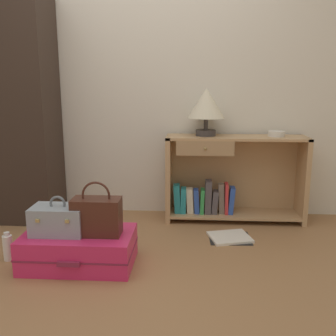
{
  "coord_description": "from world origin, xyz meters",
  "views": [
    {
      "loc": [
        0.51,
        -1.99,
        1.17
      ],
      "look_at": [
        0.33,
        0.84,
        0.55
      ],
      "focal_mm": 41.0,
      "sensor_mm": 36.0,
      "label": 1
    }
  ],
  "objects_px": {
    "bookshelf": "(228,180)",
    "bottle": "(8,247)",
    "suitcase_large": "(79,249)",
    "train_case": "(59,220)",
    "table_lamp": "(206,105)",
    "bowl": "(276,134)",
    "open_book_on_floor": "(230,237)",
    "handbag": "(97,216)"
  },
  "relations": [
    {
      "from": "bookshelf",
      "to": "table_lamp",
      "type": "height_order",
      "value": "table_lamp"
    },
    {
      "from": "train_case",
      "to": "bookshelf",
      "type": "bearing_deg",
      "value": 39.66
    },
    {
      "from": "train_case",
      "to": "bottle",
      "type": "height_order",
      "value": "train_case"
    },
    {
      "from": "handbag",
      "to": "bottle",
      "type": "distance_m",
      "value": 0.69
    },
    {
      "from": "train_case",
      "to": "handbag",
      "type": "relative_size",
      "value": 0.96
    },
    {
      "from": "suitcase_large",
      "to": "train_case",
      "type": "relative_size",
      "value": 2.13
    },
    {
      "from": "table_lamp",
      "to": "train_case",
      "type": "distance_m",
      "value": 1.54
    },
    {
      "from": "suitcase_large",
      "to": "open_book_on_floor",
      "type": "xyz_separation_m",
      "value": [
        1.04,
        0.5,
        -0.1
      ]
    },
    {
      "from": "bookshelf",
      "to": "bowl",
      "type": "xyz_separation_m",
      "value": [
        0.39,
        -0.0,
        0.41
      ]
    },
    {
      "from": "table_lamp",
      "to": "open_book_on_floor",
      "type": "bearing_deg",
      "value": -68.03
    },
    {
      "from": "bookshelf",
      "to": "bottle",
      "type": "height_order",
      "value": "bookshelf"
    },
    {
      "from": "bowl",
      "to": "open_book_on_floor",
      "type": "bearing_deg",
      "value": -132.02
    },
    {
      "from": "suitcase_large",
      "to": "table_lamp",
      "type": "bearing_deg",
      "value": 48.71
    },
    {
      "from": "bookshelf",
      "to": "train_case",
      "type": "relative_size",
      "value": 3.51
    },
    {
      "from": "bookshelf",
      "to": "open_book_on_floor",
      "type": "distance_m",
      "value": 0.57
    },
    {
      "from": "table_lamp",
      "to": "handbag",
      "type": "height_order",
      "value": "table_lamp"
    },
    {
      "from": "suitcase_large",
      "to": "train_case",
      "type": "bearing_deg",
      "value": -173.79
    },
    {
      "from": "table_lamp",
      "to": "bowl",
      "type": "bearing_deg",
      "value": -1.15
    },
    {
      "from": "train_case",
      "to": "bowl",
      "type": "bearing_deg",
      "value": 31.76
    },
    {
      "from": "train_case",
      "to": "handbag",
      "type": "xyz_separation_m",
      "value": [
        0.25,
        -0.0,
        0.03
      ]
    },
    {
      "from": "bookshelf",
      "to": "handbag",
      "type": "bearing_deg",
      "value": -133.36
    },
    {
      "from": "table_lamp",
      "to": "handbag",
      "type": "bearing_deg",
      "value": -126.17
    },
    {
      "from": "bookshelf",
      "to": "open_book_on_floor",
      "type": "bearing_deg",
      "value": -91.67
    },
    {
      "from": "bookshelf",
      "to": "bottle",
      "type": "relative_size",
      "value": 5.99
    },
    {
      "from": "bowl",
      "to": "open_book_on_floor",
      "type": "distance_m",
      "value": 0.97
    },
    {
      "from": "suitcase_large",
      "to": "bottle",
      "type": "xyz_separation_m",
      "value": [
        -0.5,
        0.04,
        -0.02
      ]
    },
    {
      "from": "table_lamp",
      "to": "bowl",
      "type": "relative_size",
      "value": 2.87
    },
    {
      "from": "suitcase_large",
      "to": "train_case",
      "type": "height_order",
      "value": "train_case"
    },
    {
      "from": "bowl",
      "to": "suitcase_large",
      "type": "bearing_deg",
      "value": -146.5
    },
    {
      "from": "bowl",
      "to": "bottle",
      "type": "distance_m",
      "value": 2.25
    },
    {
      "from": "train_case",
      "to": "suitcase_large",
      "type": "bearing_deg",
      "value": 6.21
    },
    {
      "from": "handbag",
      "to": "bottle",
      "type": "bearing_deg",
      "value": 175.31
    },
    {
      "from": "bowl",
      "to": "bookshelf",
      "type": "bearing_deg",
      "value": 179.7
    },
    {
      "from": "table_lamp",
      "to": "bookshelf",
      "type": "bearing_deg",
      "value": -2.82
    },
    {
      "from": "suitcase_large",
      "to": "bowl",
      "type": "bearing_deg",
      "value": 33.5
    },
    {
      "from": "bookshelf",
      "to": "handbag",
      "type": "distance_m",
      "value": 1.34
    },
    {
      "from": "bookshelf",
      "to": "suitcase_large",
      "type": "distance_m",
      "value": 1.44
    },
    {
      "from": "suitcase_large",
      "to": "bottle",
      "type": "distance_m",
      "value": 0.5
    },
    {
      "from": "bowl",
      "to": "bottle",
      "type": "relative_size",
      "value": 0.7
    },
    {
      "from": "table_lamp",
      "to": "bowl",
      "type": "distance_m",
      "value": 0.64
    },
    {
      "from": "bookshelf",
      "to": "train_case",
      "type": "distance_m",
      "value": 1.52
    },
    {
      "from": "bowl",
      "to": "bottle",
      "type": "height_order",
      "value": "bowl"
    }
  ]
}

